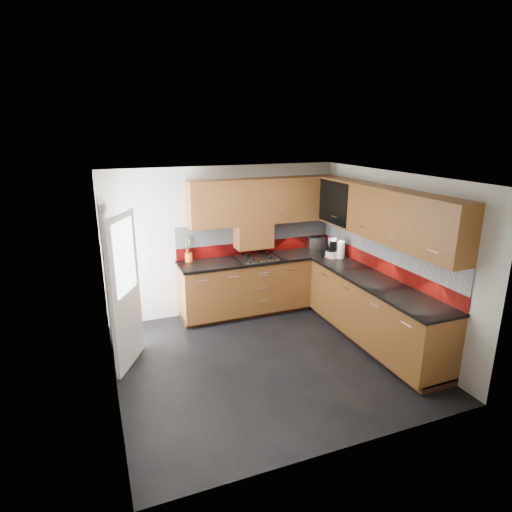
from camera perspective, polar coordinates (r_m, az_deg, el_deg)
name	(u,v)px	position (r m, az deg, el deg)	size (l,w,h in m)	color
room	(267,251)	(5.27, 1.46, 0.63)	(4.00, 3.80, 2.64)	black
base_cabinets	(312,298)	(6.67, 7.51, -5.64)	(2.70, 3.20, 0.95)	brown
countertop	(313,269)	(6.49, 7.62, -1.76)	(2.72, 3.22, 0.04)	black
backsplash	(320,246)	(6.70, 8.47, 1.39)	(2.70, 3.20, 0.54)	maroon
upper_cabinets	(324,207)	(6.41, 8.99, 6.45)	(2.50, 3.20, 0.72)	brown
extractor_hood	(253,236)	(6.95, -0.34, 2.74)	(0.60, 0.33, 0.40)	brown
glass_cabinet	(341,201)	(6.89, 11.29, 7.27)	(0.32, 0.80, 0.66)	black
back_door	(115,285)	(5.75, -18.25, -3.73)	(0.42, 1.19, 2.04)	white
gas_hob	(257,257)	(6.89, 0.16, -0.20)	(0.59, 0.52, 0.05)	silver
utensil_pot	(188,256)	(6.79, -8.99, 0.03)	(0.11, 0.11, 0.40)	orange
toaster	(316,243)	(7.52, 8.07, 1.76)	(0.33, 0.25, 0.21)	silver
food_processor	(332,248)	(7.01, 10.08, 0.99)	(0.20, 0.20, 0.33)	white
paper_towel	(341,250)	(7.01, 11.22, 0.82)	(0.13, 0.13, 0.28)	white
orange_cloth	(330,257)	(7.04, 9.81, -0.15)	(0.14, 0.12, 0.02)	red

